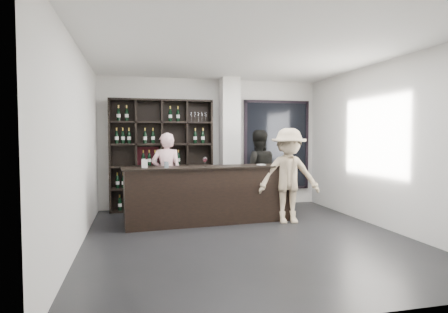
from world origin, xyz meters
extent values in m
cube|color=black|center=(0.00, 0.00, -0.01)|extent=(5.00, 5.50, 0.01)
cube|color=silver|center=(0.35, 2.47, 1.45)|extent=(0.40, 0.40, 2.90)
cube|color=black|center=(1.55, 2.69, 1.40)|extent=(1.60, 0.08, 2.10)
cube|color=black|center=(1.55, 2.69, 1.40)|extent=(1.48, 0.02, 1.98)
cube|color=black|center=(-0.35, 1.10, 0.51)|extent=(3.12, 0.59, 1.02)
cube|color=black|center=(-0.35, 1.10, 1.04)|extent=(3.20, 0.67, 0.03)
imported|color=#FFC3C7|center=(-1.10, 1.96, 0.84)|extent=(0.64, 0.45, 1.68)
imported|color=black|center=(0.80, 1.85, 0.87)|extent=(0.94, 0.79, 1.74)
imported|color=tan|center=(1.06, 0.79, 0.88)|extent=(1.21, 0.81, 1.75)
cylinder|color=#A5BCC9|center=(-1.18, 0.96, 1.11)|extent=(0.08, 0.08, 0.11)
cube|color=white|center=(0.62, 1.11, 1.06)|extent=(0.16, 0.16, 0.02)
cube|color=white|center=(-1.55, 1.02, 1.13)|extent=(0.10, 0.06, 0.14)
camera|label=1|loc=(-1.70, -5.64, 1.59)|focal=30.00mm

